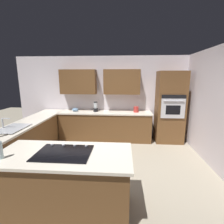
{
  "coord_description": "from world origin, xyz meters",
  "views": [
    {
      "loc": [
        -0.46,
        3.27,
        1.94
      ],
      "look_at": [
        -0.18,
        -0.82,
        1.09
      ],
      "focal_mm": 26.57,
      "sensor_mm": 36.0,
      "label": 1
    }
  ],
  "objects_px": {
    "mixing_bowl": "(75,110)",
    "kettle": "(136,109)",
    "blender": "(96,107)",
    "oil_bottle": "(0,150)",
    "sink_unit": "(12,128)",
    "cooktop": "(64,153)",
    "wall_oven": "(170,107)"
  },
  "relations": [
    {
      "from": "kettle",
      "to": "oil_bottle",
      "type": "height_order",
      "value": "oil_bottle"
    },
    {
      "from": "wall_oven",
      "to": "sink_unit",
      "type": "distance_m",
      "value": 4.12
    },
    {
      "from": "blender",
      "to": "oil_bottle",
      "type": "height_order",
      "value": "oil_bottle"
    },
    {
      "from": "wall_oven",
      "to": "oil_bottle",
      "type": "height_order",
      "value": "wall_oven"
    },
    {
      "from": "wall_oven",
      "to": "oil_bottle",
      "type": "relative_size",
      "value": 6.77
    },
    {
      "from": "mixing_bowl",
      "to": "kettle",
      "type": "xyz_separation_m",
      "value": [
        -1.9,
        0.0,
        0.03
      ]
    },
    {
      "from": "mixing_bowl",
      "to": "kettle",
      "type": "relative_size",
      "value": 1.12
    },
    {
      "from": "wall_oven",
      "to": "blender",
      "type": "relative_size",
      "value": 6.82
    },
    {
      "from": "sink_unit",
      "to": "blender",
      "type": "relative_size",
      "value": 2.25
    },
    {
      "from": "sink_unit",
      "to": "wall_oven",
      "type": "bearing_deg",
      "value": -153.25
    },
    {
      "from": "sink_unit",
      "to": "mixing_bowl",
      "type": "height_order",
      "value": "sink_unit"
    },
    {
      "from": "mixing_bowl",
      "to": "oil_bottle",
      "type": "relative_size",
      "value": 0.61
    },
    {
      "from": "wall_oven",
      "to": "oil_bottle",
      "type": "bearing_deg",
      "value": 46.02
    },
    {
      "from": "kettle",
      "to": "oil_bottle",
      "type": "relative_size",
      "value": 0.54
    },
    {
      "from": "wall_oven",
      "to": "blender",
      "type": "bearing_deg",
      "value": -0.74
    },
    {
      "from": "cooktop",
      "to": "blender",
      "type": "distance_m",
      "value": 2.9
    },
    {
      "from": "wall_oven",
      "to": "mixing_bowl",
      "type": "xyz_separation_m",
      "value": [
        2.9,
        -0.03,
        -0.11
      ]
    },
    {
      "from": "wall_oven",
      "to": "kettle",
      "type": "xyz_separation_m",
      "value": [
        1.0,
        -0.03,
        -0.08
      ]
    },
    {
      "from": "cooktop",
      "to": "blender",
      "type": "relative_size",
      "value": 2.44
    },
    {
      "from": "sink_unit",
      "to": "cooktop",
      "type": "relative_size",
      "value": 0.92
    },
    {
      "from": "blender",
      "to": "mixing_bowl",
      "type": "bearing_deg",
      "value": 0.0
    },
    {
      "from": "cooktop",
      "to": "mixing_bowl",
      "type": "relative_size",
      "value": 3.99
    },
    {
      "from": "sink_unit",
      "to": "kettle",
      "type": "xyz_separation_m",
      "value": [
        -2.68,
        -1.88,
        0.07
      ]
    },
    {
      "from": "blender",
      "to": "oil_bottle",
      "type": "bearing_deg",
      "value": 76.83
    },
    {
      "from": "sink_unit",
      "to": "cooktop",
      "type": "xyz_separation_m",
      "value": [
        -1.46,
        1.02,
        -0.01
      ]
    },
    {
      "from": "wall_oven",
      "to": "mixing_bowl",
      "type": "bearing_deg",
      "value": -0.57
    },
    {
      "from": "wall_oven",
      "to": "kettle",
      "type": "relative_size",
      "value": 12.45
    },
    {
      "from": "mixing_bowl",
      "to": "kettle",
      "type": "bearing_deg",
      "value": 180.0
    },
    {
      "from": "mixing_bowl",
      "to": "cooktop",
      "type": "bearing_deg",
      "value": 103.31
    },
    {
      "from": "blender",
      "to": "kettle",
      "type": "xyz_separation_m",
      "value": [
        -1.25,
        0.0,
        -0.05
      ]
    },
    {
      "from": "cooktop",
      "to": "blender",
      "type": "bearing_deg",
      "value": -89.29
    },
    {
      "from": "sink_unit",
      "to": "mixing_bowl",
      "type": "distance_m",
      "value": 2.04
    }
  ]
}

